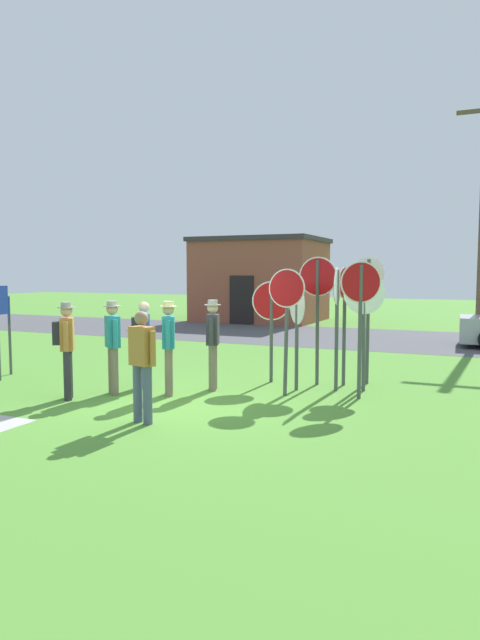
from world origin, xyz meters
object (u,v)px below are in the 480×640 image
at_px(stop_sign_rear_left, 345,306).
at_px(person_holding_notes, 169,342).
at_px(stop_sign_far_back, 286,310).
at_px(person_on_left, 66,343).
at_px(person_with_sunhat, 113,342).
at_px(person_near_signs, 142,361).
at_px(person_in_dark_shirt, 213,339).
at_px(person_in_blue, 143,338).
at_px(stop_sign_low_front, 360,305).
at_px(info_panel_middle, 9,320).
at_px(stop_sign_leaning_right, 368,300).
at_px(stop_sign_tallest, 318,297).
at_px(stop_sign_center_cluster, 337,307).
at_px(stop_sign_leaning_left, 364,309).
at_px(stop_sign_nearest, 297,317).

height_order(stop_sign_rear_left, person_holding_notes, stop_sign_rear_left).
bearing_deg(stop_sign_rear_left, stop_sign_far_back, -120.35).
height_order(stop_sign_rear_left, person_on_left, stop_sign_rear_left).
height_order(person_with_sunhat, person_holding_notes, same).
relative_size(person_with_sunhat, person_near_signs, 1.03).
height_order(person_with_sunhat, person_in_dark_shirt, same).
distance_m(person_in_blue, person_in_dark_shirt, 1.39).
height_order(stop_sign_low_front, stop_sign_rear_left, stop_sign_low_front).
relative_size(stop_sign_rear_left, info_panel_middle, 1.36).
distance_m(stop_sign_far_back, person_in_blue, 2.88).
bearing_deg(stop_sign_leaning_right, stop_sign_tallest, -150.36).
xyz_separation_m(stop_sign_center_cluster, stop_sign_rear_left, (0.01, 0.58, -0.02)).
relative_size(stop_sign_low_front, stop_sign_leaning_right, 0.96).
xyz_separation_m(person_with_sunhat, person_holding_notes, (1.00, 0.34, 0.00)).
distance_m(stop_sign_center_cluster, stop_sign_low_front, 0.73).
xyz_separation_m(stop_sign_leaning_right, stop_sign_far_back, (-1.16, -1.65, -0.12)).
distance_m(stop_sign_leaning_right, stop_sign_far_back, 2.03).
relative_size(stop_sign_center_cluster, stop_sign_low_front, 0.96).
bearing_deg(person_in_blue, stop_sign_tallest, 28.34).
distance_m(person_on_left, person_near_signs, 2.27).
relative_size(person_in_dark_shirt, person_near_signs, 1.03).
height_order(stop_sign_tallest, stop_sign_far_back, stop_sign_tallest).
distance_m(stop_sign_far_back, person_in_dark_shirt, 1.56).
xyz_separation_m(stop_sign_tallest, person_in_dark_shirt, (-1.70, -1.28, -0.78)).
bearing_deg(person_in_dark_shirt, person_on_left, -138.99).
relative_size(person_on_left, person_near_signs, 1.03).
height_order(stop_sign_tallest, person_in_blue, stop_sign_tallest).
relative_size(stop_sign_tallest, info_panel_middle, 1.48).
bearing_deg(stop_sign_center_cluster, person_on_left, -147.99).
distance_m(stop_sign_leaning_left, stop_sign_leaning_right, 0.71).
bearing_deg(person_holding_notes, stop_sign_tallest, 42.41).
bearing_deg(stop_sign_center_cluster, info_panel_middle, -170.00).
xyz_separation_m(stop_sign_low_front, person_on_left, (-4.76, -2.15, -0.67)).
relative_size(stop_sign_leaning_right, person_holding_notes, 1.48).
bearing_deg(person_holding_notes, stop_sign_leaning_right, 39.14).
relative_size(stop_sign_rear_left, person_on_left, 1.36).
xyz_separation_m(stop_sign_rear_left, info_panel_middle, (-7.03, -1.81, -0.38)).
height_order(stop_sign_nearest, stop_sign_leaning_right, stop_sign_leaning_right).
xyz_separation_m(stop_sign_low_front, person_in_blue, (-4.08, -0.75, -0.70)).
bearing_deg(stop_sign_leaning_right, person_in_dark_shirt, -145.42).
height_order(stop_sign_low_front, stop_sign_leaning_right, stop_sign_leaning_right).
relative_size(stop_sign_tallest, stop_sign_center_cluster, 1.09).
relative_size(stop_sign_far_back, person_in_dark_shirt, 1.34).
distance_m(person_in_dark_shirt, person_near_signs, 2.56).
xyz_separation_m(person_with_sunhat, person_on_left, (-0.51, -0.67, 0.03)).
relative_size(stop_sign_tallest, person_near_signs, 1.52).
bearing_deg(stop_sign_tallest, person_with_sunhat, -143.65).
height_order(stop_sign_tallest, person_near_signs, stop_sign_tallest).
relative_size(stop_sign_low_front, person_in_blue, 1.46).
bearing_deg(stop_sign_rear_left, person_holding_notes, -141.11).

